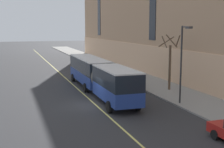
# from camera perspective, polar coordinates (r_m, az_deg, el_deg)

# --- Properties ---
(ground_plane) EXTENTS (260.00, 260.00, 0.00)m
(ground_plane) POSITION_cam_1_polar(r_m,az_deg,el_deg) (28.86, -3.25, -5.68)
(ground_plane) COLOR #303033
(sidewalk) EXTENTS (5.43, 160.00, 0.15)m
(sidewalk) POSITION_cam_1_polar(r_m,az_deg,el_deg) (35.17, 10.84, -3.08)
(sidewalk) COLOR gray
(sidewalk) RESTS_ON ground
(city_bus) EXTENTS (2.96, 19.13, 3.46)m
(city_bus) POSITION_cam_1_polar(r_m,az_deg,el_deg) (33.68, -2.51, -0.09)
(city_bus) COLOR navy
(city_bus) RESTS_ON ground
(parked_car_white_0) EXTENTS (2.11, 4.37, 1.56)m
(parked_car_white_0) POSITION_cam_1_polar(r_m,az_deg,el_deg) (41.86, -0.16, -0.07)
(parked_car_white_0) COLOR silver
(parked_car_white_0) RESTS_ON ground
(parked_car_black_1) EXTENTS (2.03, 4.75, 1.56)m
(parked_car_black_1) POSITION_cam_1_polar(r_m,az_deg,el_deg) (58.17, -5.19, 2.36)
(parked_car_black_1) COLOR black
(parked_car_black_1) RESTS_ON ground
(parked_car_darkgray_3) EXTENTS (2.06, 4.47, 1.56)m
(parked_car_darkgray_3) POSITION_cam_1_polar(r_m,az_deg,el_deg) (35.92, 3.18, -1.54)
(parked_car_darkgray_3) COLOR #4C4C51
(parked_car_darkgray_3) RESTS_ON ground
(street_tree_mid_block) EXTENTS (2.06, 2.08, 6.16)m
(street_tree_mid_block) POSITION_cam_1_polar(r_m,az_deg,el_deg) (35.16, 10.52, 2.31)
(street_tree_mid_block) COLOR brown
(street_tree_mid_block) RESTS_ON sidewalk
(street_lamp) EXTENTS (0.36, 1.48, 7.07)m
(street_lamp) POSITION_cam_1_polar(r_m,az_deg,el_deg) (28.71, 12.79, 3.10)
(street_lamp) COLOR #2D2D30
(street_lamp) RESTS_ON sidewalk
(fire_hydrant) EXTENTS (0.42, 0.24, 0.72)m
(fire_hydrant) POSITION_cam_1_polar(r_m,az_deg,el_deg) (51.31, -1.55, 1.22)
(fire_hydrant) COLOR red
(fire_hydrant) RESTS_ON sidewalk
(lane_centerline) EXTENTS (0.16, 140.00, 0.01)m
(lane_centerline) POSITION_cam_1_polar(r_m,az_deg,el_deg) (31.71, -4.45, -4.37)
(lane_centerline) COLOR #E0D66B
(lane_centerline) RESTS_ON ground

